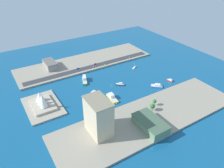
% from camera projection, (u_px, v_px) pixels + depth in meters
% --- Properties ---
extents(ground_plane, '(440.00, 440.00, 0.00)m').
position_uv_depth(ground_plane, '(111.00, 85.00, 327.02)').
color(ground_plane, '#145684').
extents(quay_west, '(70.00, 240.00, 2.41)m').
position_uv_depth(quay_west, '(150.00, 117.00, 261.78)').
color(quay_west, '#9E937F').
rests_on(quay_west, ground_plane).
extents(quay_east, '(70.00, 240.00, 2.41)m').
position_uv_depth(quay_east, '(85.00, 62.00, 391.00)').
color(quay_east, '#9E937F').
rests_on(quay_east, ground_plane).
extents(peninsula_point, '(62.29, 42.55, 2.00)m').
position_uv_depth(peninsula_point, '(43.00, 106.00, 280.19)').
color(peninsula_point, '#A89E89').
rests_on(peninsula_point, ground_plane).
extents(road_strip, '(12.74, 228.00, 0.15)m').
position_uv_depth(road_strip, '(91.00, 67.00, 373.11)').
color(road_strip, '#38383D').
rests_on(road_strip, quay_east).
extents(yacht_sleek_gray, '(13.35, 14.65, 4.19)m').
position_uv_depth(yacht_sleek_gray, '(93.00, 93.00, 304.78)').
color(yacht_sleek_gray, '#999EA3').
rests_on(yacht_sleek_gray, ground_plane).
extents(tugboat_red, '(10.86, 6.33, 3.61)m').
position_uv_depth(tugboat_red, '(170.00, 80.00, 335.75)').
color(tugboat_red, red).
rests_on(tugboat_red, ground_plane).
extents(ferry_yellow_fast, '(26.35, 10.12, 6.65)m').
position_uv_depth(ferry_yellow_fast, '(112.00, 97.00, 294.91)').
color(ferry_yellow_fast, yellow).
rests_on(ferry_yellow_fast, ground_plane).
extents(patrol_launch_navy, '(12.08, 12.60, 4.15)m').
position_uv_depth(patrol_launch_navy, '(120.00, 84.00, 325.80)').
color(patrol_launch_navy, '#1E284C').
rests_on(patrol_launch_navy, ground_plane).
extents(sailboat_small_white, '(7.25, 10.35, 10.14)m').
position_uv_depth(sailboat_small_white, '(134.00, 67.00, 373.88)').
color(sailboat_small_white, white).
rests_on(sailboat_small_white, ground_plane).
extents(catamaran_blue, '(16.99, 17.78, 4.41)m').
position_uv_depth(catamaran_blue, '(157.00, 86.00, 321.65)').
color(catamaran_blue, blue).
rests_on(catamaran_blue, ground_plane).
extents(ferry_green_doubledeck, '(25.26, 14.65, 7.24)m').
position_uv_depth(ferry_green_doubledeck, '(85.00, 80.00, 334.32)').
color(ferry_green_doubledeck, '#2D8C4C').
rests_on(ferry_green_doubledeck, ground_plane).
extents(office_block_beige, '(32.16, 21.01, 42.10)m').
position_uv_depth(office_block_beige, '(98.00, 117.00, 227.27)').
color(office_block_beige, '#C6B793').
rests_on(office_block_beige, quay_west).
extents(carpark_squat_concrete, '(33.98, 17.37, 11.39)m').
position_uv_depth(carpark_squat_concrete, '(50.00, 64.00, 367.68)').
color(carpark_squat_concrete, gray).
rests_on(carpark_squat_concrete, quay_east).
extents(terminal_long_green, '(41.53, 23.54, 10.51)m').
position_uv_depth(terminal_long_green, '(150.00, 124.00, 241.30)').
color(terminal_long_green, slate).
rests_on(terminal_long_green, quay_west).
extents(pickup_red, '(1.95, 5.21, 1.52)m').
position_uv_depth(pickup_red, '(95.00, 64.00, 380.42)').
color(pickup_red, black).
rests_on(pickup_red, road_strip).
extents(hatchback_blue, '(2.10, 5.16, 1.63)m').
position_uv_depth(hatchback_blue, '(78.00, 69.00, 365.20)').
color(hatchback_blue, black).
rests_on(hatchback_blue, road_strip).
extents(van_white, '(2.08, 5.08, 1.61)m').
position_uv_depth(van_white, '(95.00, 66.00, 372.16)').
color(van_white, black).
rests_on(van_white, road_strip).
extents(taxi_yellow_cab, '(1.90, 4.30, 1.71)m').
position_uv_depth(taxi_yellow_cab, '(105.00, 64.00, 380.17)').
color(taxi_yellow_cab, black).
rests_on(taxi_yellow_cab, road_strip).
extents(sedan_silver, '(2.07, 4.93, 1.55)m').
position_uv_depth(sedan_silver, '(130.00, 57.00, 405.04)').
color(sedan_silver, black).
rests_on(sedan_silver, road_strip).
extents(traffic_light_waterfront, '(0.36, 0.36, 6.50)m').
position_uv_depth(traffic_light_waterfront, '(107.00, 62.00, 377.53)').
color(traffic_light_waterfront, black).
rests_on(traffic_light_waterfront, quay_east).
extents(opera_landmark, '(38.89, 26.46, 22.87)m').
position_uv_depth(opera_landmark, '(42.00, 101.00, 276.49)').
color(opera_landmark, '#BCAD93').
rests_on(opera_landmark, peninsula_point).
extents(park_tree_cluster, '(12.50, 15.09, 9.76)m').
position_uv_depth(park_tree_cluster, '(153.00, 105.00, 270.06)').
color(park_tree_cluster, brown).
rests_on(park_tree_cluster, quay_west).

